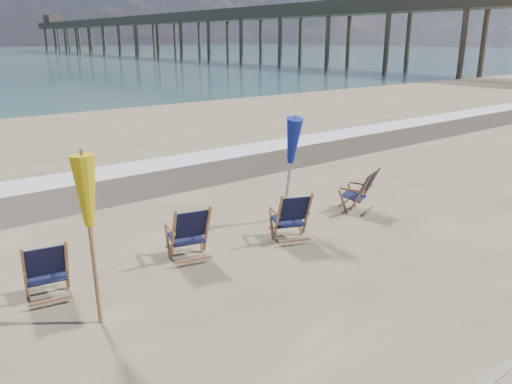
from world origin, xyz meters
The scene contains 9 objects.
surf_foam centered at (0.00, 8.30, 0.00)m, with size 200.00×1.40×0.01m, color silver.
wet_sand_strip centered at (0.00, 6.80, 0.00)m, with size 200.00×2.60×0.00m, color #42362A.
beach_chair_0 centered at (-3.21, 2.17, 0.46)m, with size 0.59×0.66×0.92m, color #111434, non-canonical shape.
beach_chair_1 centered at (-1.06, 2.09, 0.48)m, with size 0.62×0.70×0.97m, color #111434, non-canonical shape.
beach_chair_2 centered at (0.70, 1.66, 0.47)m, with size 0.60×0.68×0.94m, color #111434, non-canonical shape.
beach_chair_3 centered at (2.90, 2.15, 0.45)m, with size 0.58×0.65×0.91m, color #111434, non-canonical shape.
umbrella_yellow centered at (-3.11, 1.38, 1.58)m, with size 0.30×0.30×2.10m.
umbrella_blue centered at (1.04, 2.54, 1.54)m, with size 0.30×0.30×2.06m.
fishing_pier centered at (38.00, 74.00, 4.65)m, with size 4.40×140.00×9.30m, color brown, non-canonical shape.
Camera 1 is at (-4.94, -4.14, 3.38)m, focal length 35.00 mm.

